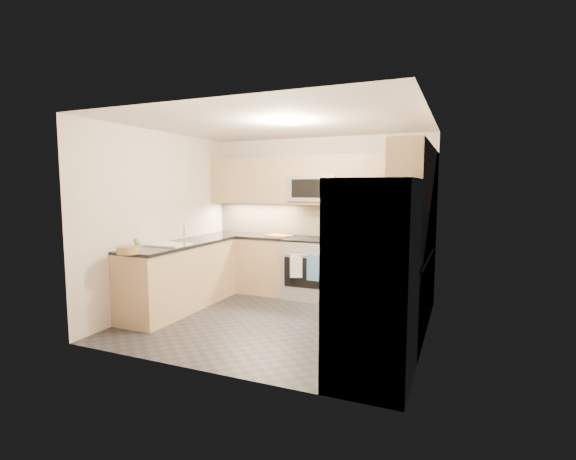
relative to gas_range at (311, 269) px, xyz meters
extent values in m
cube|color=black|center=(0.00, -1.28, -0.46)|extent=(3.60, 3.20, 0.00)
cube|color=beige|center=(0.00, -1.28, 2.04)|extent=(3.60, 3.20, 0.02)
cube|color=beige|center=(0.00, 0.32, 0.79)|extent=(3.60, 0.02, 2.50)
cube|color=beige|center=(0.00, -2.88, 0.79)|extent=(3.60, 0.02, 2.50)
cube|color=beige|center=(-1.80, -1.28, 0.79)|extent=(0.02, 3.20, 2.50)
cube|color=beige|center=(1.80, -1.28, 0.79)|extent=(0.02, 3.20, 2.50)
cube|color=tan|center=(-1.09, 0.02, -0.01)|extent=(1.42, 0.60, 0.90)
cube|color=tan|center=(1.09, 0.02, -0.01)|extent=(1.42, 0.60, 0.90)
cube|color=tan|center=(1.50, -1.12, -0.01)|extent=(0.60, 1.70, 0.90)
cube|color=tan|center=(-1.50, -1.28, -0.01)|extent=(0.60, 2.00, 0.90)
cube|color=black|center=(-1.09, 0.02, 0.47)|extent=(1.42, 0.63, 0.04)
cube|color=black|center=(1.09, 0.02, 0.47)|extent=(1.42, 0.63, 0.04)
cube|color=black|center=(1.50, -1.12, 0.47)|extent=(0.63, 1.70, 0.04)
cube|color=black|center=(-1.50, -1.28, 0.47)|extent=(0.63, 2.00, 0.04)
cube|color=tan|center=(0.00, 0.15, 1.37)|extent=(3.60, 0.35, 0.75)
cube|color=tan|center=(1.62, -1.00, 1.37)|extent=(0.35, 1.95, 0.75)
cube|color=tan|center=(0.00, 0.32, 0.74)|extent=(3.60, 0.01, 0.51)
cube|color=tan|center=(1.80, -0.82, 0.74)|extent=(0.01, 2.30, 0.51)
cube|color=#A2A5AA|center=(0.00, 0.00, 0.00)|extent=(0.76, 0.65, 0.91)
cube|color=black|center=(0.00, 0.00, 0.46)|extent=(0.76, 0.65, 0.03)
cube|color=black|center=(0.00, -0.33, -0.01)|extent=(0.62, 0.02, 0.45)
cylinder|color=#B2B5BA|center=(0.00, -0.35, 0.26)|extent=(0.60, 0.02, 0.02)
cube|color=#989AA0|center=(0.00, 0.12, 1.24)|extent=(0.76, 0.40, 0.40)
cube|color=black|center=(0.00, -0.08, 1.24)|extent=(0.60, 0.01, 0.28)
cube|color=#919398|center=(1.45, -2.43, 0.45)|extent=(0.70, 0.90, 1.80)
cylinder|color=#B2B5BA|center=(1.08, -2.61, 0.49)|extent=(0.02, 0.02, 1.20)
cylinder|color=#B2B5BA|center=(1.08, -2.25, 0.49)|extent=(0.02, 0.02, 1.20)
cube|color=white|center=(-1.50, -1.53, 0.42)|extent=(0.52, 0.38, 0.16)
cylinder|color=silver|center=(-1.24, -1.53, 0.62)|extent=(0.03, 0.03, 0.28)
cylinder|color=#5CBC50|center=(1.26, -0.07, 0.56)|extent=(0.27, 0.27, 0.14)
cube|color=#DC5514|center=(-0.58, 0.05, 0.49)|extent=(0.46, 0.39, 0.01)
cylinder|color=olive|center=(-1.46, -2.30, 0.53)|extent=(0.25, 0.25, 0.09)
sphere|color=#AD131B|center=(-1.56, -2.05, 0.60)|extent=(0.07, 0.07, 0.07)
sphere|color=#55C757|center=(-1.48, -2.12, 0.60)|extent=(0.08, 0.08, 0.08)
cube|color=silver|center=(-0.10, -0.37, 0.10)|extent=(0.17, 0.08, 0.34)
cube|color=teal|center=(0.17, -0.37, 0.10)|extent=(0.21, 0.03, 0.39)
camera|label=1|loc=(2.16, -6.02, 1.28)|focal=26.00mm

